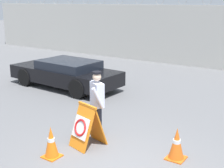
{
  "coord_description": "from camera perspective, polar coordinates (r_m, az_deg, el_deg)",
  "views": [
    {
      "loc": [
        3.2,
        -4.92,
        3.43
      ],
      "look_at": [
        -1.51,
        2.0,
        1.18
      ],
      "focal_mm": 50.0,
      "sensor_mm": 36.0,
      "label": 1
    }
  ],
  "objects": [
    {
      "name": "security_guard",
      "position": [
        7.96,
        -2.75,
        -3.09
      ],
      "size": [
        0.58,
        0.58,
        1.72
      ],
      "rotation": [
        0.0,
        0.0,
        -0.49
      ],
      "color": "#232838",
      "rests_on": "ground_plane"
    },
    {
      "name": "parked_car_front_coupe",
      "position": [
        12.72,
        -8.49,
        2.02
      ],
      "size": [
        4.79,
        2.04,
        1.13
      ],
      "rotation": [
        0.0,
        0.0,
        3.1
      ],
      "color": "black",
      "rests_on": "ground_plane"
    },
    {
      "name": "traffic_cone_mid",
      "position": [
        7.21,
        -11.05,
        -10.41
      ],
      "size": [
        0.37,
        0.37,
        0.73
      ],
      "color": "orange",
      "rests_on": "ground_plane"
    },
    {
      "name": "barricade_sign",
      "position": [
        7.56,
        -4.73,
        -7.6
      ],
      "size": [
        0.77,
        0.86,
        1.05
      ],
      "rotation": [
        0.0,
        0.0,
        -0.24
      ],
      "color": "orange",
      "rests_on": "ground_plane"
    },
    {
      "name": "traffic_cone_near",
      "position": [
        7.15,
        11.74,
        -10.65
      ],
      "size": [
        0.41,
        0.41,
        0.74
      ],
      "color": "orange",
      "rests_on": "ground_plane"
    }
  ]
}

